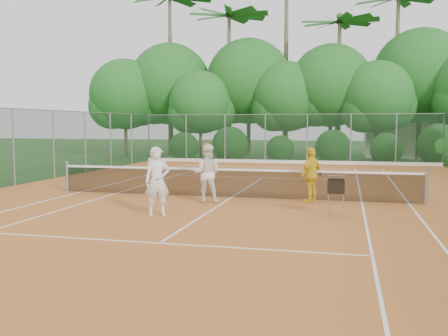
# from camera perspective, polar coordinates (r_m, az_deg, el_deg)

# --- Properties ---
(ground) EXTENTS (120.00, 120.00, 0.00)m
(ground) POSITION_cam_1_polar(r_m,az_deg,el_deg) (16.25, 0.81, -3.50)
(ground) COLOR #214A1A
(ground) RESTS_ON ground
(clay_court) EXTENTS (18.00, 36.00, 0.02)m
(clay_court) POSITION_cam_1_polar(r_m,az_deg,el_deg) (16.25, 0.81, -3.47)
(clay_court) COLOR #B56629
(clay_court) RESTS_ON ground
(club_building) EXTENTS (8.00, 5.00, 3.00)m
(club_building) POSITION_cam_1_polar(r_m,az_deg,el_deg) (40.03, 21.57, 3.36)
(club_building) COLOR beige
(club_building) RESTS_ON ground
(tennis_net) EXTENTS (11.97, 0.10, 1.10)m
(tennis_net) POSITION_cam_1_polar(r_m,az_deg,el_deg) (16.18, 0.81, -1.64)
(tennis_net) COLOR gray
(tennis_net) RESTS_ON clay_court
(player_white) EXTENTS (0.78, 0.69, 1.80)m
(player_white) POSITION_cam_1_polar(r_m,az_deg,el_deg) (13.16, -7.64, -1.51)
(player_white) COLOR silver
(player_white) RESTS_ON clay_court
(player_center_grp) EXTENTS (0.94, 0.78, 1.81)m
(player_center_grp) POSITION_cam_1_polar(r_m,az_deg,el_deg) (15.31, -2.00, -0.57)
(player_center_grp) COLOR white
(player_center_grp) RESTS_ON clay_court
(player_yellow) EXTENTS (0.84, 1.07, 1.69)m
(player_yellow) POSITION_cam_1_polar(r_m,az_deg,el_deg) (15.42, 9.95, -0.80)
(player_yellow) COLOR yellow
(player_yellow) RESTS_ON clay_court
(ball_hopper) EXTENTS (0.42, 0.42, 0.96)m
(ball_hopper) POSITION_cam_1_polar(r_m,az_deg,el_deg) (13.27, 12.70, -2.15)
(ball_hopper) COLOR gray
(ball_hopper) RESTS_ON clay_court
(stray_ball_a) EXTENTS (0.07, 0.07, 0.07)m
(stray_ball_a) POSITION_cam_1_polar(r_m,az_deg,el_deg) (29.33, 0.41, 0.40)
(stray_ball_a) COLOR #CFDB33
(stray_ball_a) RESTS_ON clay_court
(stray_ball_b) EXTENTS (0.07, 0.07, 0.07)m
(stray_ball_b) POSITION_cam_1_polar(r_m,az_deg,el_deg) (26.22, 4.97, -0.16)
(stray_ball_b) COLOR yellow
(stray_ball_b) RESTS_ON clay_court
(stray_ball_c) EXTENTS (0.07, 0.07, 0.07)m
(stray_ball_c) POSITION_cam_1_polar(r_m,az_deg,el_deg) (26.18, 9.20, -0.21)
(stray_ball_c) COLOR #CBE334
(stray_ball_c) RESTS_ON clay_court
(court_markings) EXTENTS (11.03, 23.83, 0.01)m
(court_markings) POSITION_cam_1_polar(r_m,az_deg,el_deg) (16.24, 0.81, -3.42)
(court_markings) COLOR white
(court_markings) RESTS_ON clay_court
(fence_back) EXTENTS (18.07, 0.07, 3.00)m
(fence_back) POSITION_cam_1_polar(r_m,az_deg,el_deg) (30.88, 7.09, 3.32)
(fence_back) COLOR #19381E
(fence_back) RESTS_ON clay_court
(tropical_treeline) EXTENTS (32.10, 8.49, 15.03)m
(tropical_treeline) POSITION_cam_1_polar(r_m,az_deg,el_deg) (36.05, 10.43, 9.23)
(tropical_treeline) COLOR brown
(tropical_treeline) RESTS_ON ground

